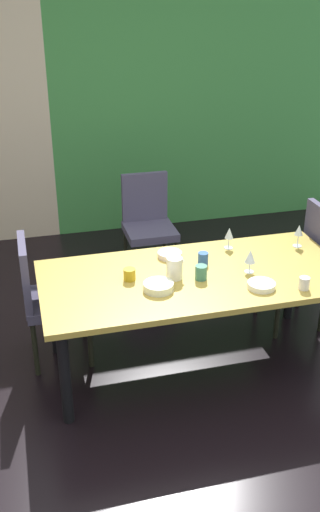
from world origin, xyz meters
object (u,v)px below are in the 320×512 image
(cup_corner, at_px, (129,274))
(serving_bowl_east, at_px, (261,285))
(serving_bowl_right, at_px, (170,254))
(cup_south, at_px, (304,283))
(chair_right_far, at_px, (303,261))
(wine_glass_north, at_px, (229,234))
(pitcher_near_window, at_px, (175,268))
(dining_table, at_px, (195,284))
(chair_head_far, at_px, (148,221))
(chair_left_far, at_px, (46,294))
(cup_left, at_px, (203,258))
(cup_west, at_px, (201,272))
(wine_glass_front, at_px, (250,257))
(wine_glass_near_shelf, at_px, (299,231))
(serving_bowl_center, at_px, (158,286))

(cup_corner, bearing_deg, serving_bowl_east, -21.68)
(serving_bowl_right, bearing_deg, cup_south, -43.16)
(chair_right_far, bearing_deg, wine_glass_north, 88.83)
(wine_glass_north, distance_m, serving_bowl_right, 0.47)
(pitcher_near_window, bearing_deg, dining_table, 3.48)
(chair_head_far, height_order, wine_glass_north, chair_head_far)
(chair_left_far, relative_size, cup_corner, 11.80)
(cup_south, bearing_deg, cup_left, 135.82)
(cup_left, xyz_separation_m, cup_west, (-0.08, -0.21, 0.01))
(wine_glass_front, xyz_separation_m, cup_west, (-0.35, -0.01, -0.06))
(wine_glass_near_shelf, relative_size, cup_south, 2.06)
(cup_west, bearing_deg, chair_head_far, 90.07)
(serving_bowl_east, bearing_deg, cup_corner, 158.32)
(chair_head_far, height_order, serving_bowl_center, chair_head_far)
(serving_bowl_center, distance_m, pitcher_near_window, 0.20)
(pitcher_near_window, bearing_deg, cup_south, -24.67)
(cup_west, bearing_deg, serving_bowl_east, -31.47)
(chair_left_far, height_order, serving_bowl_right, chair_left_far)
(wine_glass_near_shelf, height_order, cup_west, wine_glass_near_shelf)
(wine_glass_north, bearing_deg, cup_left, -142.93)
(cup_left, bearing_deg, dining_table, -125.97)
(cup_left, relative_size, cup_west, 0.87)
(dining_table, relative_size, cup_corner, 26.10)
(dining_table, height_order, wine_glass_front, wine_glass_front)
(serving_bowl_center, xyz_separation_m, cup_south, (0.90, -0.22, 0.02))
(wine_glass_north, distance_m, pitcher_near_window, 0.62)
(chair_left_far, bearing_deg, serving_bowl_east, 65.82)
(wine_glass_north, bearing_deg, chair_left_far, -179.46)
(serving_bowl_right, bearing_deg, cup_west, -73.39)
(serving_bowl_east, distance_m, cup_corner, 0.86)
(cup_left, bearing_deg, wine_glass_near_shelf, 7.53)
(wine_glass_front, bearing_deg, cup_south, -51.03)
(chair_right_far, height_order, serving_bowl_center, chair_right_far)
(serving_bowl_center, relative_size, cup_corner, 2.46)
(chair_head_far, bearing_deg, serving_bowl_right, 84.49)
(chair_right_far, xyz_separation_m, cup_left, (-0.88, -0.19, 0.22))
(wine_glass_north, bearing_deg, chair_right_far, -1.17)
(serving_bowl_right, distance_m, cup_corner, 0.44)
(dining_table, relative_size, chair_right_far, 2.15)
(wine_glass_near_shelf, distance_m, pitcher_near_window, 1.05)
(cup_left, bearing_deg, wine_glass_front, -35.94)
(chair_right_far, bearing_deg, wine_glass_front, 121.47)
(dining_table, xyz_separation_m, cup_left, (0.10, 0.14, 0.11))
(wine_glass_near_shelf, distance_m, cup_corner, 1.33)
(chair_right_far, xyz_separation_m, wine_glass_front, (-0.62, -0.38, 0.29))
(wine_glass_near_shelf, height_order, serving_bowl_right, wine_glass_near_shelf)
(cup_left, bearing_deg, serving_bowl_center, -144.73)
(serving_bowl_right, height_order, pitcher_near_window, pitcher_near_window)
(chair_left_far, height_order, wine_glass_front, chair_left_far)
(cup_west, height_order, pitcher_near_window, pitcher_near_window)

